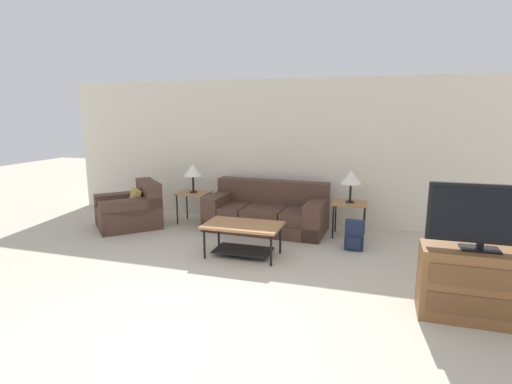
{
  "coord_description": "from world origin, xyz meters",
  "views": [
    {
      "loc": [
        1.76,
        -2.73,
        2.0
      ],
      "look_at": [
        -0.02,
        3.04,
        0.8
      ],
      "focal_mm": 28.0,
      "sensor_mm": 36.0,
      "label": 1
    }
  ],
  "objects_px": {
    "side_table_left": "(194,196)",
    "backpack": "(354,236)",
    "table_lamp_left": "(193,170)",
    "side_table_right": "(350,206)",
    "couch": "(267,213)",
    "table_lamp_right": "(351,178)",
    "tv_console": "(475,284)",
    "coffee_table": "(243,232)",
    "television": "(483,216)",
    "armchair": "(131,211)"
  },
  "relations": [
    {
      "from": "table_lamp_left",
      "to": "backpack",
      "type": "xyz_separation_m",
      "value": [
        2.92,
        -0.64,
        -0.77
      ]
    },
    {
      "from": "side_table_left",
      "to": "backpack",
      "type": "bearing_deg",
      "value": -12.43
    },
    {
      "from": "couch",
      "to": "side_table_right",
      "type": "distance_m",
      "value": 1.41
    },
    {
      "from": "table_lamp_left",
      "to": "television",
      "type": "bearing_deg",
      "value": -29.64
    },
    {
      "from": "table_lamp_right",
      "to": "table_lamp_left",
      "type": "bearing_deg",
      "value": 180.0
    },
    {
      "from": "side_table_left",
      "to": "tv_console",
      "type": "relative_size",
      "value": 0.55
    },
    {
      "from": "couch",
      "to": "table_lamp_right",
      "type": "relative_size",
      "value": 3.94
    },
    {
      "from": "armchair",
      "to": "side_table_right",
      "type": "xyz_separation_m",
      "value": [
        3.76,
        0.56,
        0.23
      ]
    },
    {
      "from": "side_table_left",
      "to": "side_table_right",
      "type": "xyz_separation_m",
      "value": [
        2.8,
        0.0,
        0.0
      ]
    },
    {
      "from": "television",
      "to": "coffee_table",
      "type": "bearing_deg",
      "value": 160.1
    },
    {
      "from": "backpack",
      "to": "table_lamp_right",
      "type": "bearing_deg",
      "value": 101.05
    },
    {
      "from": "table_lamp_left",
      "to": "television",
      "type": "relative_size",
      "value": 0.53
    },
    {
      "from": "side_table_left",
      "to": "table_lamp_left",
      "type": "height_order",
      "value": "table_lamp_left"
    },
    {
      "from": "armchair",
      "to": "table_lamp_left",
      "type": "height_order",
      "value": "table_lamp_left"
    },
    {
      "from": "side_table_left",
      "to": "table_lamp_right",
      "type": "height_order",
      "value": "table_lamp_right"
    },
    {
      "from": "coffee_table",
      "to": "side_table_left",
      "type": "height_order",
      "value": "side_table_left"
    },
    {
      "from": "coffee_table",
      "to": "television",
      "type": "relative_size",
      "value": 1.1
    },
    {
      "from": "coffee_table",
      "to": "tv_console",
      "type": "relative_size",
      "value": 1.04
    },
    {
      "from": "coffee_table",
      "to": "couch",
      "type": "bearing_deg",
      "value": 91.31
    },
    {
      "from": "table_lamp_left",
      "to": "backpack",
      "type": "height_order",
      "value": "table_lamp_left"
    },
    {
      "from": "tv_console",
      "to": "backpack",
      "type": "xyz_separation_m",
      "value": [
        -1.25,
        1.73,
        -0.14
      ]
    },
    {
      "from": "side_table_left",
      "to": "armchair",
      "type": "bearing_deg",
      "value": -150.12
    },
    {
      "from": "coffee_table",
      "to": "backpack",
      "type": "bearing_deg",
      "value": 26.35
    },
    {
      "from": "couch",
      "to": "backpack",
      "type": "bearing_deg",
      "value": -22.74
    },
    {
      "from": "table_lamp_left",
      "to": "television",
      "type": "height_order",
      "value": "television"
    },
    {
      "from": "armchair",
      "to": "couch",
      "type": "bearing_deg",
      "value": 13.06
    },
    {
      "from": "backpack",
      "to": "television",
      "type": "bearing_deg",
      "value": -54.09
    },
    {
      "from": "side_table_right",
      "to": "table_lamp_right",
      "type": "relative_size",
      "value": 1.09
    },
    {
      "from": "television",
      "to": "backpack",
      "type": "bearing_deg",
      "value": 125.91
    },
    {
      "from": "table_lamp_right",
      "to": "coffee_table",
      "type": "bearing_deg",
      "value": -134.64
    },
    {
      "from": "couch",
      "to": "table_lamp_right",
      "type": "height_order",
      "value": "table_lamp_right"
    },
    {
      "from": "side_table_right",
      "to": "television",
      "type": "distance_m",
      "value": 2.8
    },
    {
      "from": "tv_console",
      "to": "coffee_table",
      "type": "bearing_deg",
      "value": 160.08
    },
    {
      "from": "coffee_table",
      "to": "table_lamp_left",
      "type": "xyz_separation_m",
      "value": [
        -1.43,
        1.38,
        0.63
      ]
    },
    {
      "from": "tv_console",
      "to": "backpack",
      "type": "bearing_deg",
      "value": 125.9
    },
    {
      "from": "side_table_left",
      "to": "table_lamp_left",
      "type": "distance_m",
      "value": 0.47
    },
    {
      "from": "table_lamp_left",
      "to": "television",
      "type": "distance_m",
      "value": 4.81
    },
    {
      "from": "side_table_left",
      "to": "backpack",
      "type": "distance_m",
      "value": 3.01
    },
    {
      "from": "side_table_left",
      "to": "tv_console",
      "type": "height_order",
      "value": "tv_console"
    },
    {
      "from": "tv_console",
      "to": "television",
      "type": "xyz_separation_m",
      "value": [
        0.0,
        0.0,
        0.7
      ]
    },
    {
      "from": "couch",
      "to": "tv_console",
      "type": "xyz_separation_m",
      "value": [
        2.78,
        -2.37,
        0.06
      ]
    },
    {
      "from": "side_table_right",
      "to": "table_lamp_right",
      "type": "height_order",
      "value": "table_lamp_right"
    },
    {
      "from": "side_table_left",
      "to": "side_table_right",
      "type": "bearing_deg",
      "value": 0.0
    },
    {
      "from": "table_lamp_left",
      "to": "table_lamp_right",
      "type": "xyz_separation_m",
      "value": [
        2.8,
        0.0,
        0.0
      ]
    },
    {
      "from": "backpack",
      "to": "coffee_table",
      "type": "bearing_deg",
      "value": -153.65
    },
    {
      "from": "coffee_table",
      "to": "table_lamp_right",
      "type": "relative_size",
      "value": 2.06
    },
    {
      "from": "side_table_right",
      "to": "table_lamp_left",
      "type": "distance_m",
      "value": 2.84
    },
    {
      "from": "side_table_right",
      "to": "table_lamp_right",
      "type": "xyz_separation_m",
      "value": [
        0.0,
        0.0,
        0.47
      ]
    },
    {
      "from": "armchair",
      "to": "backpack",
      "type": "height_order",
      "value": "armchair"
    },
    {
      "from": "table_lamp_left",
      "to": "tv_console",
      "type": "height_order",
      "value": "table_lamp_left"
    }
  ]
}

